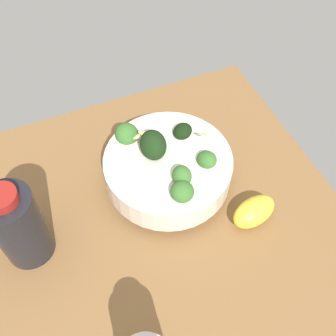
# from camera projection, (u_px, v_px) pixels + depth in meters

# --- Properties ---
(ground_plane) EXTENTS (0.56, 0.56, 0.04)m
(ground_plane) POSITION_uv_depth(u_px,v_px,m) (164.00, 221.00, 0.67)
(ground_plane) COLOR brown
(bowl_of_broccoli) EXTENTS (0.21, 0.21, 0.11)m
(bowl_of_broccoli) POSITION_uv_depth(u_px,v_px,m) (167.00, 167.00, 0.65)
(bowl_of_broccoli) COLOR silver
(bowl_of_broccoli) RESTS_ON ground_plane
(lemon_wedge) EXTENTS (0.06, 0.08, 0.04)m
(lemon_wedge) POSITION_uv_depth(u_px,v_px,m) (254.00, 212.00, 0.63)
(lemon_wedge) COLOR yellow
(lemon_wedge) RESTS_ON ground_plane
(bottle_tall) EXTENTS (0.07, 0.07, 0.15)m
(bottle_tall) POSITION_uv_depth(u_px,v_px,m) (18.00, 226.00, 0.56)
(bottle_tall) COLOR black
(bottle_tall) RESTS_ON ground_plane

